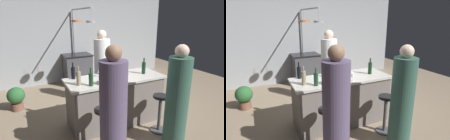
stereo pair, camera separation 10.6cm
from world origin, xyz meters
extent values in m
plane|color=gray|center=(0.00, 0.00, 0.00)|extent=(9.00, 9.00, 0.00)
cube|color=#9EA3A8|center=(0.00, 2.85, 1.30)|extent=(6.40, 0.16, 2.60)
cube|color=slate|center=(0.00, 0.00, 0.43)|extent=(1.72, 0.66, 0.86)
cube|color=beige|center=(0.00, 0.00, 0.88)|extent=(1.80, 0.72, 0.04)
cube|color=#47474C|center=(0.00, 2.45, 0.43)|extent=(0.76, 0.60, 0.86)
cube|color=black|center=(0.00, 2.45, 0.88)|extent=(0.80, 0.64, 0.03)
cylinder|color=white|center=(0.12, 0.88, 0.75)|extent=(0.36, 0.36, 1.50)
sphere|color=beige|center=(0.12, 0.88, 1.59)|extent=(0.20, 0.20, 0.20)
cylinder|color=#4C4C51|center=(0.54, -0.62, 0.01)|extent=(0.28, 0.28, 0.02)
cylinder|color=#4C4C51|center=(0.54, -0.62, 0.33)|extent=(0.06, 0.06, 0.62)
cylinder|color=black|center=(0.54, -0.62, 0.66)|extent=(0.26, 0.26, 0.04)
cylinder|color=#33594C|center=(0.51, -1.01, 0.71)|extent=(0.34, 0.34, 1.42)
sphere|color=beige|center=(0.51, -1.01, 1.50)|extent=(0.19, 0.19, 0.19)
cylinder|color=#4C4C51|center=(-0.53, -0.62, 0.33)|extent=(0.06, 0.06, 0.62)
cylinder|color=black|center=(-0.53, -0.62, 0.66)|extent=(0.26, 0.26, 0.04)
cylinder|color=#594C6B|center=(-0.54, -0.97, 0.73)|extent=(0.35, 0.35, 1.47)
sphere|color=#8C664C|center=(-0.54, -0.97, 1.56)|extent=(0.20, 0.20, 0.20)
cylinder|color=gray|center=(0.00, 2.70, 1.07)|extent=(0.04, 0.04, 2.15)
cylinder|color=gray|center=(0.00, 1.93, 2.15)|extent=(0.04, 1.54, 0.04)
cylinder|color=#B26638|center=(-0.30, 1.28, 1.87)|extent=(0.22, 0.22, 0.04)
cylinder|color=gray|center=(-0.30, 1.31, 2.01)|extent=(0.01, 0.01, 0.28)
cylinder|color=gray|center=(0.05, 1.32, 1.85)|extent=(0.23, 0.23, 0.04)
cylinder|color=gray|center=(0.05, 1.31, 2.00)|extent=(0.01, 0.01, 0.30)
cylinder|color=brown|center=(-1.69, 1.36, 0.08)|extent=(0.24, 0.24, 0.16)
sphere|color=#2D6633|center=(-1.69, 1.36, 0.34)|extent=(0.36, 0.36, 0.36)
cylinder|color=#382319|center=(-0.09, 0.20, 1.01)|extent=(0.05, 0.05, 0.21)
cylinder|color=gray|center=(-0.72, -0.09, 1.01)|extent=(0.07, 0.07, 0.23)
cylinder|color=gray|center=(-0.72, -0.09, 1.17)|extent=(0.03, 0.03, 0.08)
cylinder|color=black|center=(-0.71, 0.27, 1.01)|extent=(0.07, 0.07, 0.21)
cylinder|color=black|center=(-0.71, 0.27, 1.15)|extent=(0.03, 0.03, 0.08)
cylinder|color=#143319|center=(0.59, -0.03, 1.01)|extent=(0.07, 0.07, 0.22)
cylinder|color=#143319|center=(0.59, -0.03, 1.16)|extent=(0.03, 0.03, 0.08)
cylinder|color=#193D23|center=(-0.55, -0.21, 1.01)|extent=(0.07, 0.07, 0.21)
cylinder|color=#193D23|center=(-0.55, -0.21, 1.15)|extent=(0.03, 0.03, 0.08)
cylinder|color=silver|center=(0.16, -0.08, 0.90)|extent=(0.06, 0.06, 0.01)
cylinder|color=silver|center=(0.16, -0.08, 0.94)|extent=(0.01, 0.01, 0.07)
cone|color=silver|center=(0.16, -0.08, 1.01)|extent=(0.07, 0.07, 0.06)
cylinder|color=silver|center=(-0.26, 0.17, 0.90)|extent=(0.06, 0.06, 0.01)
cylinder|color=silver|center=(-0.26, 0.17, 0.94)|extent=(0.01, 0.01, 0.07)
cone|color=silver|center=(-0.26, 0.17, 1.01)|extent=(0.07, 0.07, 0.06)
cylinder|color=silver|center=(0.09, -0.26, 0.90)|extent=(0.06, 0.06, 0.01)
cylinder|color=silver|center=(0.09, -0.26, 0.94)|extent=(0.01, 0.01, 0.07)
cone|color=silver|center=(0.09, -0.26, 1.01)|extent=(0.07, 0.07, 0.06)
cylinder|color=silver|center=(-0.03, -0.14, 0.94)|extent=(0.15, 0.15, 0.07)
cylinder|color=#B7B7BC|center=(-0.35, -0.20, 0.93)|extent=(0.17, 0.17, 0.07)
camera|label=1|loc=(-1.51, -2.87, 1.97)|focal=30.10mm
camera|label=2|loc=(-1.42, -2.91, 1.97)|focal=30.10mm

